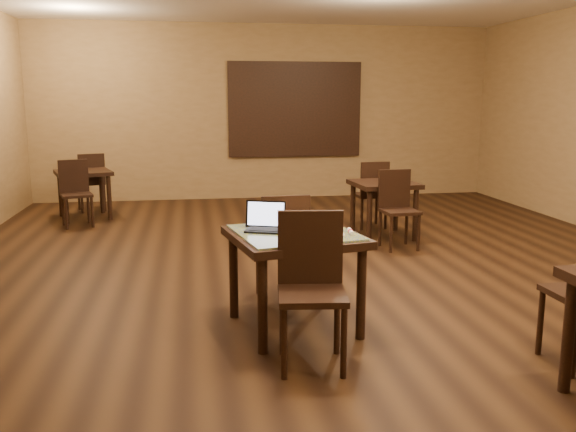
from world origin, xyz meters
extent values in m
plane|color=black|center=(0.00, 0.00, 0.00)|extent=(10.00, 10.00, 0.00)
cube|color=#92754A|center=(0.00, 5.00, 1.50)|extent=(8.00, 0.02, 3.00)
cube|color=#265A8D|center=(0.50, 4.97, 1.55)|extent=(2.20, 0.04, 1.50)
cube|color=black|center=(0.50, 4.95, 1.55)|extent=(2.34, 0.02, 1.64)
cylinder|color=black|center=(-0.85, -1.72, 0.35)|extent=(0.07, 0.07, 0.71)
cylinder|color=black|center=(-1.00, -0.97, 0.35)|extent=(0.07, 0.07, 0.71)
cylinder|color=black|center=(-0.10, -1.57, 0.35)|extent=(0.07, 0.07, 0.71)
cylinder|color=black|center=(-0.25, -0.83, 0.35)|extent=(0.07, 0.07, 0.71)
cube|color=black|center=(-0.55, -1.27, 0.72)|extent=(1.08, 1.08, 0.06)
cube|color=#1B3AB3|center=(-0.55, -1.27, 0.76)|extent=(0.99, 0.99, 0.02)
cylinder|color=black|center=(-0.76, -2.14, 0.24)|extent=(0.04, 0.04, 0.47)
cylinder|color=black|center=(-0.71, -1.76, 0.24)|extent=(0.04, 0.04, 0.47)
cylinder|color=black|center=(-0.38, -2.18, 0.24)|extent=(0.04, 0.04, 0.47)
cylinder|color=black|center=(-0.34, -1.81, 0.24)|extent=(0.04, 0.04, 0.47)
cube|color=black|center=(-0.55, -1.97, 0.49)|extent=(0.49, 0.49, 0.04)
cube|color=black|center=(-0.53, -1.77, 0.77)|extent=(0.44, 0.09, 0.50)
cylinder|color=black|center=(-0.38, -0.38, 0.22)|extent=(0.04, 0.04, 0.44)
cylinder|color=black|center=(-0.36, -0.74, 0.22)|extent=(0.04, 0.04, 0.44)
cylinder|color=black|center=(-0.74, -0.41, 0.22)|extent=(0.04, 0.04, 0.44)
cylinder|color=black|center=(-0.72, -0.76, 0.22)|extent=(0.04, 0.04, 0.44)
cube|color=black|center=(-0.55, -0.57, 0.46)|extent=(0.44, 0.44, 0.04)
cube|color=black|center=(-0.54, -0.76, 0.72)|extent=(0.42, 0.07, 0.47)
cube|color=black|center=(-0.75, -1.22, 0.77)|extent=(0.37, 0.31, 0.02)
cube|color=black|center=(-0.75, -1.11, 0.87)|extent=(0.31, 0.15, 0.21)
cube|color=silver|center=(-0.75, -1.12, 0.88)|extent=(0.28, 0.13, 0.18)
cylinder|color=white|center=(-0.33, -1.45, 0.77)|extent=(0.24, 0.24, 0.01)
cylinder|color=silver|center=(-0.43, -1.03, 0.77)|extent=(0.37, 0.37, 0.01)
cylinder|color=beige|center=(-0.43, -1.03, 0.78)|extent=(0.37, 0.37, 0.02)
torus|color=#BD7D3C|center=(-0.43, -1.03, 0.78)|extent=(0.38, 0.38, 0.02)
cube|color=silver|center=(-0.41, -1.05, 0.79)|extent=(0.25, 0.27, 0.01)
cylinder|color=white|center=(-0.15, -1.41, 0.78)|extent=(0.05, 0.16, 0.03)
cylinder|color=#B8162D|center=(-0.15, -1.41, 0.78)|extent=(0.04, 0.03, 0.04)
cylinder|color=black|center=(0.81, 1.32, 0.34)|extent=(0.07, 0.07, 0.67)
cylinder|color=black|center=(0.76, 1.93, 0.34)|extent=(0.07, 0.07, 0.67)
cylinder|color=black|center=(1.41, 1.37, 0.34)|extent=(0.07, 0.07, 0.67)
cylinder|color=black|center=(1.37, 1.97, 0.34)|extent=(0.07, 0.07, 0.67)
cube|color=black|center=(1.09, 1.65, 0.68)|extent=(0.81, 0.81, 0.06)
cylinder|color=black|center=(0.93, 0.85, 0.21)|extent=(0.04, 0.04, 0.43)
cylinder|color=black|center=(0.90, 1.19, 0.21)|extent=(0.04, 0.04, 0.43)
cylinder|color=black|center=(1.27, 0.87, 0.21)|extent=(0.04, 0.04, 0.43)
cylinder|color=black|center=(1.25, 1.21, 0.21)|extent=(0.04, 0.04, 0.43)
cube|color=black|center=(1.09, 1.03, 0.45)|extent=(0.43, 0.43, 0.04)
cube|color=black|center=(1.07, 1.21, 0.69)|extent=(0.40, 0.07, 0.46)
cylinder|color=black|center=(1.25, 2.45, 0.21)|extent=(0.04, 0.04, 0.43)
cylinder|color=black|center=(1.27, 2.11, 0.21)|extent=(0.04, 0.04, 0.43)
cylinder|color=black|center=(0.90, 2.42, 0.21)|extent=(0.04, 0.04, 0.43)
cylinder|color=black|center=(0.93, 2.08, 0.21)|extent=(0.04, 0.04, 0.43)
cube|color=black|center=(1.09, 2.26, 0.45)|extent=(0.43, 0.43, 0.04)
cube|color=black|center=(1.10, 2.08, 0.69)|extent=(0.40, 0.07, 0.46)
cylinder|color=black|center=(-3.09, 3.16, 0.33)|extent=(0.07, 0.07, 0.67)
cylinder|color=black|center=(-3.27, 3.73, 0.33)|extent=(0.07, 0.07, 0.67)
cylinder|color=black|center=(-2.51, 3.34, 0.33)|extent=(0.07, 0.07, 0.67)
cylinder|color=black|center=(-2.70, 3.91, 0.33)|extent=(0.07, 0.07, 0.67)
cube|color=black|center=(-2.89, 3.53, 0.68)|extent=(0.94, 0.94, 0.06)
cylinder|color=black|center=(-3.00, 2.71, 0.21)|extent=(0.04, 0.04, 0.42)
cylinder|color=black|center=(-3.10, 3.03, 0.21)|extent=(0.04, 0.04, 0.42)
cylinder|color=black|center=(-2.68, 2.81, 0.21)|extent=(0.04, 0.04, 0.42)
cylinder|color=black|center=(-2.78, 3.13, 0.21)|extent=(0.04, 0.04, 0.42)
cube|color=black|center=(-2.89, 2.92, 0.44)|extent=(0.50, 0.50, 0.04)
cube|color=black|center=(-2.95, 3.09, 0.69)|extent=(0.39, 0.16, 0.45)
cylinder|color=black|center=(-2.78, 4.36, 0.21)|extent=(0.04, 0.04, 0.42)
cylinder|color=black|center=(-2.68, 4.03, 0.21)|extent=(0.04, 0.04, 0.42)
cylinder|color=black|center=(-3.10, 4.26, 0.21)|extent=(0.04, 0.04, 0.42)
cylinder|color=black|center=(-3.00, 3.93, 0.21)|extent=(0.04, 0.04, 0.42)
cube|color=black|center=(-2.89, 4.14, 0.44)|extent=(0.50, 0.50, 0.04)
cube|color=black|center=(-2.84, 3.97, 0.69)|extent=(0.39, 0.16, 0.45)
cylinder|color=black|center=(0.90, -2.56, 0.37)|extent=(0.07, 0.07, 0.73)
cylinder|color=black|center=(1.05, -2.03, 0.23)|extent=(0.04, 0.04, 0.46)
cylinder|color=black|center=(1.06, -2.41, 0.23)|extent=(0.04, 0.04, 0.46)
camera|label=1|loc=(-1.29, -5.70, 1.76)|focal=38.00mm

